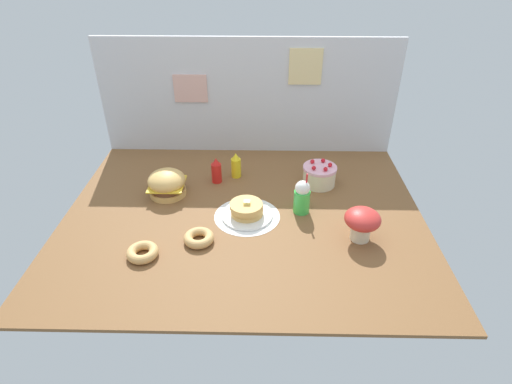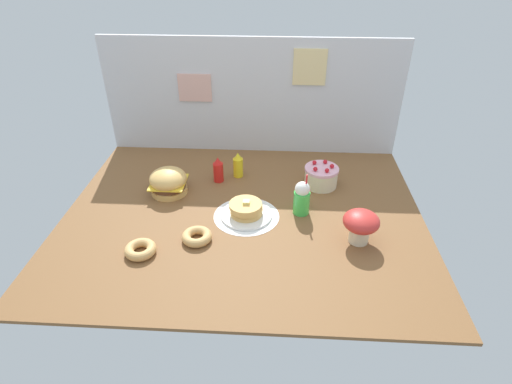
# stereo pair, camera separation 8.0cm
# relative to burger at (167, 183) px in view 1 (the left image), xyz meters

# --- Properties ---
(ground_plane) EXTENTS (2.22, 1.79, 0.02)m
(ground_plane) POSITION_rel_burger_xyz_m (0.52, -0.22, -0.09)
(ground_plane) COLOR brown
(back_wall) EXTENTS (2.22, 0.04, 0.87)m
(back_wall) POSITION_rel_burger_xyz_m (0.52, 0.67, 0.36)
(back_wall) COLOR silver
(back_wall) RESTS_ON ground_plane
(doily_mat) EXTENTS (0.41, 0.41, 0.00)m
(doily_mat) POSITION_rel_burger_xyz_m (0.54, -0.24, -0.08)
(doily_mat) COLOR white
(doily_mat) RESTS_ON ground_plane
(burger) EXTENTS (0.25, 0.25, 0.18)m
(burger) POSITION_rel_burger_xyz_m (0.00, 0.00, 0.00)
(burger) COLOR #DBA859
(burger) RESTS_ON ground_plane
(pancake_stack) EXTENTS (0.31, 0.31, 0.11)m
(pancake_stack) POSITION_rel_burger_xyz_m (0.54, -0.24, -0.04)
(pancake_stack) COLOR white
(pancake_stack) RESTS_ON doily_mat
(layer_cake) EXTENTS (0.23, 0.23, 0.17)m
(layer_cake) POSITION_rel_burger_xyz_m (1.02, 0.15, -0.01)
(layer_cake) COLOR beige
(layer_cake) RESTS_ON ground_plane
(ketchup_bottle) EXTENTS (0.07, 0.07, 0.19)m
(ketchup_bottle) POSITION_rel_burger_xyz_m (0.31, 0.17, 0.00)
(ketchup_bottle) COLOR red
(ketchup_bottle) RESTS_ON ground_plane
(mustard_bottle) EXTENTS (0.07, 0.07, 0.19)m
(mustard_bottle) POSITION_rel_burger_xyz_m (0.44, 0.25, 0.00)
(mustard_bottle) COLOR yellow
(mustard_bottle) RESTS_ON ground_plane
(cream_soda_cup) EXTENTS (0.10, 0.10, 0.28)m
(cream_soda_cup) POSITION_rel_burger_xyz_m (0.88, -0.18, 0.02)
(cream_soda_cup) COLOR green
(cream_soda_cup) RESTS_ON ground_plane
(donut_pink_glaze) EXTENTS (0.17, 0.17, 0.05)m
(donut_pink_glaze) POSITION_rel_burger_xyz_m (-0.01, -0.62, -0.06)
(donut_pink_glaze) COLOR tan
(donut_pink_glaze) RESTS_ON ground_plane
(donut_chocolate) EXTENTS (0.17, 0.17, 0.05)m
(donut_chocolate) POSITION_rel_burger_xyz_m (0.28, -0.49, -0.06)
(donut_chocolate) COLOR tan
(donut_chocolate) RESTS_ON ground_plane
(mushroom_stool) EXTENTS (0.20, 0.20, 0.19)m
(mushroom_stool) POSITION_rel_burger_xyz_m (1.19, -0.44, 0.04)
(mushroom_stool) COLOR beige
(mushroom_stool) RESTS_ON ground_plane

